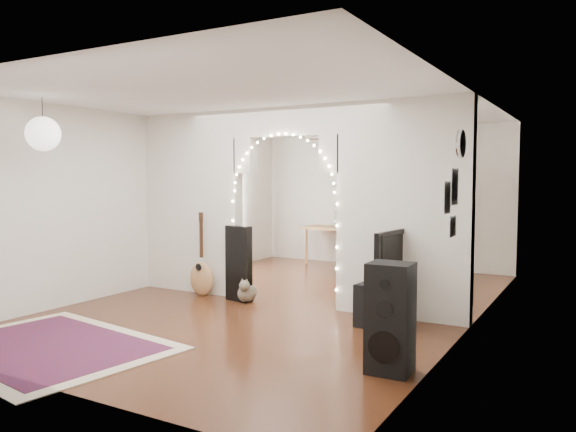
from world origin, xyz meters
The scene contains 25 objects.
floor centered at (0.00, 0.00, 0.00)m, with size 7.50×7.50×0.00m, color black.
ceiling centered at (0.00, 0.00, 2.70)m, with size 5.00×7.50×0.02m, color white.
wall_back centered at (0.00, 3.75, 1.35)m, with size 5.00×0.02×2.70m, color silver.
wall_front centered at (0.00, -3.75, 1.35)m, with size 5.00×0.02×2.70m, color silver.
wall_left centered at (-2.50, 0.00, 1.35)m, with size 0.02×7.50×2.70m, color silver.
wall_right centered at (2.50, 0.00, 1.35)m, with size 0.02×7.50×2.70m, color silver.
divider_wall centered at (0.00, 0.00, 1.42)m, with size 5.00×0.20×2.70m.
fairy_lights centered at (0.00, -0.13, 1.55)m, with size 1.64×0.04×1.60m, color #FFEABF, non-canonical shape.
window centered at (-2.47, 1.80, 1.50)m, with size 0.04×1.20×1.40m, color white.
wall_clock centered at (2.48, -0.60, 2.10)m, with size 0.31×0.31×0.03m, color white.
picture_frames centered at (2.48, -1.00, 1.50)m, with size 0.02×0.50×0.70m, color white, non-canonical shape.
paper_lantern centered at (-1.90, -2.40, 2.25)m, with size 0.40×0.40×0.40m, color white.
ceiling_fan centered at (0.00, 2.00, 2.40)m, with size 1.10×1.10×0.30m, color gold, non-canonical shape.
area_rug centered at (-1.12, -3.02, 0.01)m, with size 2.46×1.84×0.02m, color maroon.
guitar_case centered at (-0.64, -0.25, 0.53)m, with size 0.41×0.14×1.06m, color black.
acoustic_guitar centered at (-1.30, -0.25, 0.46)m, with size 0.44×0.24×1.04m.
tabby_cat centered at (-0.48, -0.27, 0.15)m, with size 0.33×0.54×0.36m.
floor_speaker centered at (2.20, -2.00, 0.49)m, with size 0.40×0.36×0.99m.
media_console centered at (1.57, -0.27, 0.25)m, with size 0.40×1.00×0.50m, color black.
tv centered at (1.57, -0.27, 0.81)m, with size 1.07×0.14×0.62m, color black.
bookcase centered at (0.49, 3.41, 0.85)m, with size 1.66×0.42×1.70m, color #C9B192.
dining_table centered at (-0.85, 3.50, 0.68)m, with size 1.30×0.96×0.76m.
flower_vase centered at (-0.85, 3.50, 0.85)m, with size 0.18×0.18×0.19m, color white.
dining_chair_left centered at (0.11, 2.45, 0.21)m, with size 0.46×0.47×0.43m, color #494324.
dining_chair_right centered at (0.89, 0.48, 0.22)m, with size 0.47×0.48×0.44m, color #494324.
Camera 1 is at (3.83, -6.71, 1.75)m, focal length 35.00 mm.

